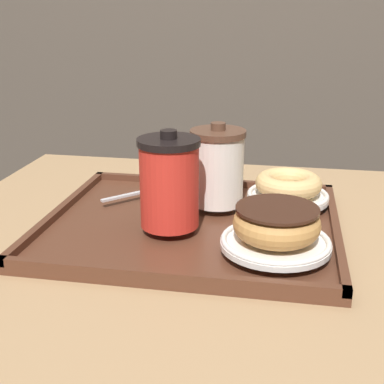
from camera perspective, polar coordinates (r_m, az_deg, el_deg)
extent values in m
cube|color=tan|center=(0.85, 1.95, -5.29)|extent=(0.92, 0.79, 0.03)
cube|color=#512D1E|center=(0.86, 0.00, -3.66)|extent=(0.46, 0.39, 0.01)
cube|color=#512D1E|center=(0.68, -2.93, -8.91)|extent=(0.46, 0.01, 0.01)
cube|color=#512D1E|center=(1.03, 1.92, 1.06)|extent=(0.46, 0.01, 0.01)
cube|color=#512D1E|center=(0.92, -13.86, -1.87)|extent=(0.01, 0.39, 0.01)
cube|color=#512D1E|center=(0.84, 15.09, -3.85)|extent=(0.01, 0.39, 0.01)
cylinder|color=red|center=(0.80, -2.44, 0.65)|extent=(0.09, 0.09, 0.12)
cylinder|color=black|center=(0.78, -2.51, 5.37)|extent=(0.09, 0.09, 0.01)
cylinder|color=black|center=(0.77, -2.52, 6.17)|extent=(0.02, 0.02, 0.01)
cylinder|color=white|center=(0.89, 2.51, 2.36)|extent=(0.09, 0.09, 0.12)
cylinder|color=brown|center=(0.87, 2.57, 6.30)|extent=(0.09, 0.09, 0.01)
cylinder|color=brown|center=(0.87, 2.58, 7.01)|extent=(0.02, 0.02, 0.01)
cylinder|color=white|center=(0.75, 8.89, -5.53)|extent=(0.15, 0.15, 0.01)
torus|color=white|center=(0.75, 8.91, -5.11)|extent=(0.15, 0.15, 0.01)
torus|color=tan|center=(0.74, 9.01, -3.36)|extent=(0.12, 0.12, 0.04)
cylinder|color=#381E14|center=(0.73, 9.10, -1.79)|extent=(0.11, 0.11, 0.00)
cylinder|color=white|center=(0.93, 10.16, -0.60)|extent=(0.14, 0.14, 0.01)
torus|color=white|center=(0.93, 10.18, -0.25)|extent=(0.14, 0.14, 0.01)
torus|color=#DBB270|center=(0.92, 10.25, 0.92)|extent=(0.11, 0.11, 0.03)
ellipsoid|color=silver|center=(0.99, -2.17, 0.92)|extent=(0.04, 0.04, 0.01)
cube|color=silver|center=(0.95, -6.23, -0.18)|extent=(0.09, 0.10, 0.00)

